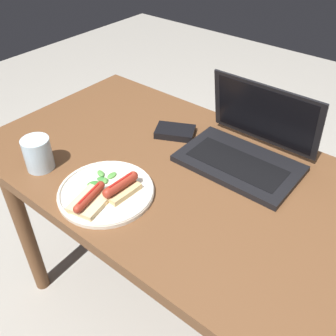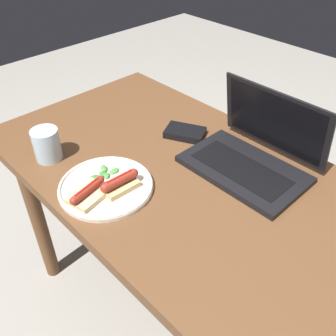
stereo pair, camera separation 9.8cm
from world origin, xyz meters
TOP-DOWN VIEW (x-y plane):
  - ground_plane at (0.00, 0.00)m, footprint 6.00×6.00m
  - desk at (0.00, 0.00)m, footprint 1.40×0.69m
  - laptop at (0.03, 0.16)m, footprint 0.34×0.25m
  - plate at (-0.18, -0.20)m, footprint 0.26×0.26m
  - sausage_toast_left at (-0.17, -0.26)m, footprint 0.10×0.12m
  - sausage_toast_middle at (-0.14, -0.18)m, footprint 0.06×0.12m
  - salad_pile at (-0.22, -0.18)m, footprint 0.06×0.09m
  - drinking_glass at (-0.41, -0.24)m, footprint 0.08×0.08m
  - external_drive at (-0.21, 0.14)m, footprint 0.15×0.13m

SIDE VIEW (x-z plane):
  - ground_plane at x=0.00m, z-range 0.00..0.00m
  - desk at x=0.00m, z-range 0.28..1.02m
  - plate at x=-0.18m, z-range 0.74..0.76m
  - external_drive at x=-0.21m, z-range 0.74..0.76m
  - salad_pile at x=-0.22m, z-range 0.75..0.76m
  - sausage_toast_left at x=-0.17m, z-range 0.75..0.78m
  - sausage_toast_middle at x=-0.14m, z-range 0.75..0.79m
  - laptop at x=0.03m, z-range 0.67..0.89m
  - drinking_glass at x=-0.41m, z-range 0.74..0.84m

